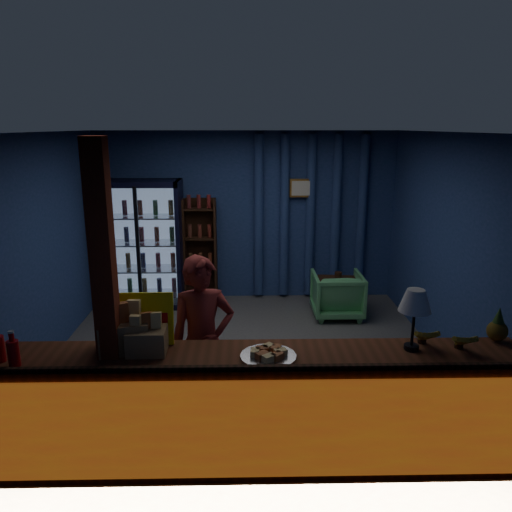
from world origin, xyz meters
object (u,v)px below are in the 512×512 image
at_px(green_chair, 337,295).
at_px(pastry_tray, 268,355).
at_px(shopkeeper, 203,343).
at_px(table_lamp, 415,303).

relative_size(green_chair, pastry_tray, 1.65).
height_order(green_chair, pastry_tray, pastry_tray).
distance_m(green_chair, pastry_tray, 3.51).
height_order(shopkeeper, pastry_tray, shopkeeper).
relative_size(green_chair, table_lamp, 1.42).
bearing_deg(shopkeeper, pastry_tray, -63.80).
bearing_deg(green_chair, shopkeeper, 56.84).
height_order(pastry_tray, table_lamp, table_lamp).
relative_size(pastry_tray, table_lamp, 0.87).
relative_size(shopkeeper, green_chair, 2.23).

